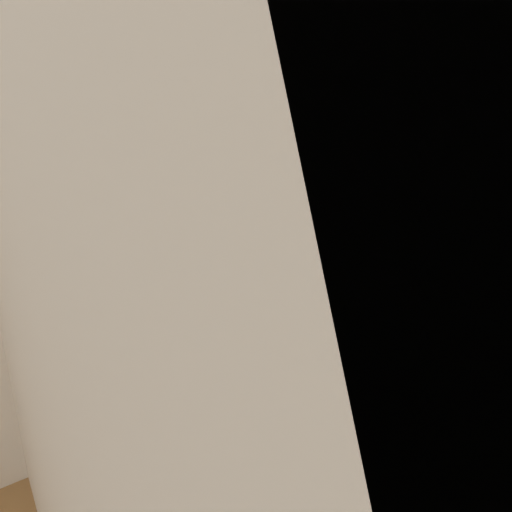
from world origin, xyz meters
TOP-DOWN VIEW (x-y plane):
  - ground_plane at (0.00, 0.00)m, footprint 6.00×6.00m
  - wall_back at (0.00, 0.36)m, footprint 6.00×0.06m
  - desk at (0.32, -0.02)m, footprint 1.27×0.63m
  - book_stack_tall at (-0.10, 0.12)m, footprint 0.24×0.18m
  - book_stack_keyboard_riser at (-0.13, -0.13)m, footprint 0.24×0.19m
  - book_stack_side at (0.32, 0.02)m, footprint 0.23×0.17m
  - laptop at (-0.10, 0.18)m, footprint 0.34×0.27m
  - keyboard at (-0.13, -0.13)m, footprint 0.42×0.15m
  - computer_mouse at (0.22, -0.09)m, footprint 0.06×0.10m
  - mug at (-0.41, -0.02)m, footprint 0.12×0.08m
  - water_bottle at (0.48, -0.06)m, footprint 0.06×0.06m
  - cell_phone at (0.19, -0.23)m, footprint 0.08×0.14m

SIDE VIEW (x-z plane):
  - ground_plane at x=0.00m, z-range 0.00..0.00m
  - desk at x=0.32m, z-range 0.03..0.81m
  - cell_phone at x=0.19m, z-range 0.77..0.78m
  - computer_mouse at x=0.22m, z-range 0.77..0.81m
  - mug at x=-0.41m, z-range 0.77..0.87m
  - book_stack_side at x=0.32m, z-range 0.77..0.88m
  - book_stack_keyboard_riser at x=-0.13m, z-range 0.77..0.94m
  - water_bottle at x=0.48m, z-range 0.77..0.98m
  - book_stack_tall at x=-0.10m, z-range 0.78..1.01m
  - keyboard at x=-0.13m, z-range 0.95..0.97m
  - laptop at x=-0.10m, z-range 0.95..1.17m
  - wall_back at x=0.00m, z-range 0.00..2.60m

